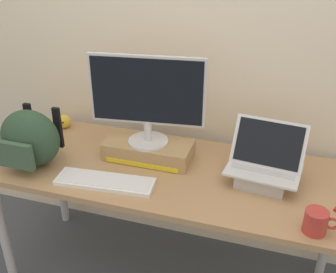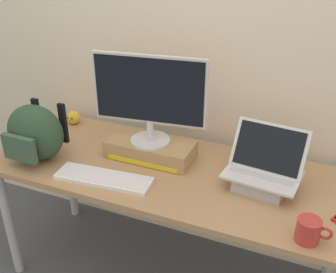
{
  "view_description": "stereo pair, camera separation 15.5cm",
  "coord_description": "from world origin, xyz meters",
  "px_view_note": "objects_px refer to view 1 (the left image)",
  "views": [
    {
      "loc": [
        0.5,
        -1.6,
        1.8
      ],
      "look_at": [
        0.0,
        0.0,
        0.92
      ],
      "focal_mm": 43.1,
      "sensor_mm": 36.0,
      "label": 1
    },
    {
      "loc": [
        0.65,
        -1.55,
        1.8
      ],
      "look_at": [
        0.0,
        0.0,
        0.92
      ],
      "focal_mm": 43.1,
      "sensor_mm": 36.0,
      "label": 2
    }
  ],
  "objects_px": {
    "desktop_monitor": "(147,97)",
    "open_laptop": "(264,170)",
    "toner_box_yellow": "(148,150)",
    "external_keyboard": "(105,182)",
    "messenger_backpack": "(30,139)",
    "coffee_mug": "(316,222)",
    "plush_toy": "(64,121)"
  },
  "relations": [
    {
      "from": "toner_box_yellow",
      "to": "coffee_mug",
      "type": "distance_m",
      "value": 0.88
    },
    {
      "from": "coffee_mug",
      "to": "toner_box_yellow",
      "type": "bearing_deg",
      "value": 157.51
    },
    {
      "from": "desktop_monitor",
      "to": "messenger_backpack",
      "type": "bearing_deg",
      "value": -163.69
    },
    {
      "from": "desktop_monitor",
      "to": "messenger_backpack",
      "type": "xyz_separation_m",
      "value": [
        -0.53,
        -0.23,
        -0.19
      ]
    },
    {
      "from": "messenger_backpack",
      "to": "open_laptop",
      "type": "bearing_deg",
      "value": 10.14
    },
    {
      "from": "toner_box_yellow",
      "to": "open_laptop",
      "type": "distance_m",
      "value": 0.58
    },
    {
      "from": "external_keyboard",
      "to": "plush_toy",
      "type": "xyz_separation_m",
      "value": [
        -0.48,
        0.46,
        0.03
      ]
    },
    {
      "from": "coffee_mug",
      "to": "plush_toy",
      "type": "height_order",
      "value": "coffee_mug"
    },
    {
      "from": "desktop_monitor",
      "to": "coffee_mug",
      "type": "bearing_deg",
      "value": -29.78
    },
    {
      "from": "desktop_monitor",
      "to": "external_keyboard",
      "type": "distance_m",
      "value": 0.44
    },
    {
      "from": "desktop_monitor",
      "to": "open_laptop",
      "type": "bearing_deg",
      "value": -11.78
    },
    {
      "from": "external_keyboard",
      "to": "coffee_mug",
      "type": "relative_size",
      "value": 3.52
    },
    {
      "from": "desktop_monitor",
      "to": "messenger_backpack",
      "type": "relative_size",
      "value": 1.83
    },
    {
      "from": "toner_box_yellow",
      "to": "plush_toy",
      "type": "height_order",
      "value": "toner_box_yellow"
    },
    {
      "from": "toner_box_yellow",
      "to": "desktop_monitor",
      "type": "xyz_separation_m",
      "value": [
        0.0,
        -0.0,
        0.29
      ]
    },
    {
      "from": "plush_toy",
      "to": "toner_box_yellow",
      "type": "bearing_deg",
      "value": -16.64
    },
    {
      "from": "external_keyboard",
      "to": "plush_toy",
      "type": "relative_size",
      "value": 5.85
    },
    {
      "from": "open_laptop",
      "to": "messenger_backpack",
      "type": "xyz_separation_m",
      "value": [
        -1.11,
        -0.19,
        0.08
      ]
    },
    {
      "from": "external_keyboard",
      "to": "toner_box_yellow",
      "type": "bearing_deg",
      "value": 63.16
    },
    {
      "from": "external_keyboard",
      "to": "messenger_backpack",
      "type": "bearing_deg",
      "value": 167.8
    },
    {
      "from": "desktop_monitor",
      "to": "external_keyboard",
      "type": "bearing_deg",
      "value": -119.14
    },
    {
      "from": "desktop_monitor",
      "to": "plush_toy",
      "type": "height_order",
      "value": "desktop_monitor"
    },
    {
      "from": "toner_box_yellow",
      "to": "external_keyboard",
      "type": "height_order",
      "value": "toner_box_yellow"
    },
    {
      "from": "external_keyboard",
      "to": "coffee_mug",
      "type": "distance_m",
      "value": 0.93
    },
    {
      "from": "toner_box_yellow",
      "to": "external_keyboard",
      "type": "xyz_separation_m",
      "value": [
        -0.11,
        -0.28,
        -0.03
      ]
    },
    {
      "from": "plush_toy",
      "to": "desktop_monitor",
      "type": "bearing_deg",
      "value": -16.74
    },
    {
      "from": "desktop_monitor",
      "to": "messenger_backpack",
      "type": "height_order",
      "value": "desktop_monitor"
    },
    {
      "from": "toner_box_yellow",
      "to": "open_laptop",
      "type": "xyz_separation_m",
      "value": [
        0.58,
        -0.05,
        0.02
      ]
    },
    {
      "from": "messenger_backpack",
      "to": "coffee_mug",
      "type": "height_order",
      "value": "messenger_backpack"
    },
    {
      "from": "messenger_backpack",
      "to": "plush_toy",
      "type": "xyz_separation_m",
      "value": [
        -0.07,
        0.41,
        -0.1
      ]
    },
    {
      "from": "open_laptop",
      "to": "toner_box_yellow",
      "type": "bearing_deg",
      "value": -178.34
    },
    {
      "from": "toner_box_yellow",
      "to": "external_keyboard",
      "type": "distance_m",
      "value": 0.31
    }
  ]
}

